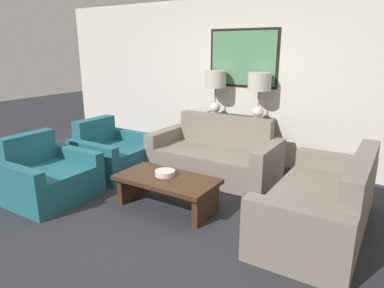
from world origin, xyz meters
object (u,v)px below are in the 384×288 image
at_px(table_lamp_left, 215,84).
at_px(armchair_near_back_wall, 112,155).
at_px(console_table, 235,140).
at_px(couch_by_back_wall, 215,157).
at_px(decorative_bowl, 165,173).
at_px(coffee_table, 167,185).
at_px(couch_by_side, 322,206).
at_px(armchair_near_camera, 47,178).
at_px(table_lamp_right, 259,86).

distance_m(table_lamp_left, armchair_near_back_wall, 2.02).
bearing_deg(table_lamp_left, console_table, 0.00).
distance_m(couch_by_back_wall, decorative_bowl, 1.22).
bearing_deg(coffee_table, decorative_bowl, 141.66).
relative_size(couch_by_side, armchair_near_camera, 1.88).
relative_size(table_lamp_left, decorative_bowl, 2.94).
relative_size(couch_by_back_wall, armchair_near_back_wall, 1.88).
height_order(console_table, coffee_table, console_table).
relative_size(table_lamp_right, couch_by_side, 0.38).
height_order(coffee_table, armchair_near_back_wall, armchair_near_back_wall).
bearing_deg(armchair_near_back_wall, table_lamp_right, 37.37).
xyz_separation_m(coffee_table, armchair_near_back_wall, (-1.47, 0.57, -0.02)).
bearing_deg(coffee_table, console_table, 91.10).
height_order(table_lamp_left, armchair_near_back_wall, table_lamp_left).
xyz_separation_m(couch_by_side, armchair_near_camera, (-3.16, -0.98, -0.02)).
bearing_deg(console_table, decorative_bowl, -90.59).
relative_size(couch_by_side, armchair_near_back_wall, 1.88).
distance_m(table_lamp_left, couch_by_back_wall, 1.28).
distance_m(console_table, couch_by_side, 2.32).
distance_m(couch_by_side, armchair_near_camera, 3.31).
bearing_deg(couch_by_back_wall, table_lamp_right, 61.17).
relative_size(console_table, table_lamp_left, 1.70).
xyz_separation_m(table_lamp_right, decorative_bowl, (-0.40, -1.91, -0.88)).
xyz_separation_m(console_table, coffee_table, (0.04, -1.95, -0.11)).
xyz_separation_m(console_table, couch_by_side, (1.73, -1.54, -0.11)).
bearing_deg(decorative_bowl, couch_by_back_wall, 89.08).
distance_m(table_lamp_left, table_lamp_right, 0.76).
height_order(couch_by_back_wall, coffee_table, couch_by_back_wall).
distance_m(coffee_table, armchair_near_camera, 1.58).
bearing_deg(decorative_bowl, table_lamp_right, 78.17).
bearing_deg(decorative_bowl, console_table, 89.41).
xyz_separation_m(couch_by_back_wall, armchair_near_camera, (-1.43, -1.83, -0.02)).
bearing_deg(table_lamp_right, console_table, 180.00).
distance_m(couch_by_side, armchair_near_back_wall, 3.16).
bearing_deg(armchair_near_back_wall, table_lamp_left, 52.76).
bearing_deg(table_lamp_left, couch_by_back_wall, -61.17).
bearing_deg(couch_by_back_wall, armchair_near_back_wall, -154.16).
relative_size(couch_by_back_wall, coffee_table, 1.55).
bearing_deg(couch_by_side, coffee_table, -166.22).
relative_size(table_lamp_right, decorative_bowl, 2.94).
height_order(coffee_table, decorative_bowl, decorative_bowl).
bearing_deg(armchair_near_back_wall, armchair_near_camera, -90.00).
height_order(couch_by_back_wall, armchair_near_back_wall, couch_by_back_wall).
height_order(table_lamp_left, couch_by_side, table_lamp_left).
height_order(console_table, armchair_near_camera, armchair_near_camera).
bearing_deg(table_lamp_left, table_lamp_right, 0.00).
bearing_deg(table_lamp_right, table_lamp_left, 180.00).
bearing_deg(armchair_near_camera, armchair_near_back_wall, 90.00).
relative_size(couch_by_back_wall, couch_by_side, 1.00).
bearing_deg(table_lamp_right, decorative_bowl, -101.83).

